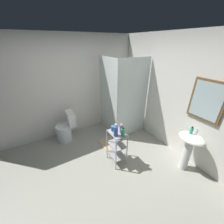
% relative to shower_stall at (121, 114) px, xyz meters
% --- Properties ---
extents(ground_plane, '(4.20, 4.20, 0.02)m').
position_rel_shower_stall_xyz_m(ground_plane, '(1.20, -1.23, -0.47)').
color(ground_plane, gray).
extents(wall_back, '(4.20, 0.14, 2.50)m').
position_rel_shower_stall_xyz_m(wall_back, '(1.20, 0.62, 0.79)').
color(wall_back, white).
rests_on(wall_back, ground_plane).
extents(wall_left, '(0.10, 4.20, 2.50)m').
position_rel_shower_stall_xyz_m(wall_left, '(-0.65, -1.23, 0.79)').
color(wall_left, white).
rests_on(wall_left, ground_plane).
extents(shower_stall, '(0.92, 0.92, 2.00)m').
position_rel_shower_stall_xyz_m(shower_stall, '(0.00, 0.00, 0.00)').
color(shower_stall, white).
rests_on(shower_stall, ground_plane).
extents(pedestal_sink, '(0.46, 0.37, 0.81)m').
position_rel_shower_stall_xyz_m(pedestal_sink, '(1.84, 0.29, 0.12)').
color(pedestal_sink, white).
rests_on(pedestal_sink, ground_plane).
extents(sink_faucet, '(0.03, 0.03, 0.10)m').
position_rel_shower_stall_xyz_m(sink_faucet, '(1.84, 0.41, 0.40)').
color(sink_faucet, silver).
rests_on(sink_faucet, pedestal_sink).
extents(toilet, '(0.37, 0.49, 0.76)m').
position_rel_shower_stall_xyz_m(toilet, '(-0.28, -1.50, -0.15)').
color(toilet, white).
rests_on(toilet, ground_plane).
extents(storage_cart, '(0.38, 0.28, 0.74)m').
position_rel_shower_stall_xyz_m(storage_cart, '(1.01, -0.77, -0.03)').
color(storage_cart, silver).
rests_on(storage_cart, ground_plane).
extents(hand_soap_bottle, '(0.05, 0.05, 0.15)m').
position_rel_shower_stall_xyz_m(hand_soap_bottle, '(1.79, 0.32, 0.41)').
color(hand_soap_bottle, '#2DBC99').
rests_on(hand_soap_bottle, pedestal_sink).
extents(conditioner_bottle_purple, '(0.06, 0.06, 0.19)m').
position_rel_shower_stall_xyz_m(conditioner_bottle_purple, '(1.05, -0.70, 0.36)').
color(conditioner_bottle_purple, '#7F54A2').
rests_on(conditioner_bottle_purple, storage_cart).
extents(shampoo_bottle_blue, '(0.08, 0.08, 0.25)m').
position_rel_shower_stall_xyz_m(shampoo_bottle_blue, '(1.08, -0.85, 0.39)').
color(shampoo_bottle_blue, '#3655B5').
rests_on(shampoo_bottle_blue, storage_cart).
extents(body_wash_bottle_green, '(0.07, 0.07, 0.18)m').
position_rel_shower_stall_xyz_m(body_wash_bottle_green, '(1.14, -0.73, 0.36)').
color(body_wash_bottle_green, '#339D63').
rests_on(body_wash_bottle_green, storage_cart).
extents(rinse_cup, '(0.07, 0.07, 0.11)m').
position_rel_shower_stall_xyz_m(rinse_cup, '(0.91, -0.81, 0.33)').
color(rinse_cup, '#3870B2').
rests_on(rinse_cup, storage_cart).
extents(bath_mat, '(0.60, 0.40, 0.02)m').
position_rel_shower_stall_xyz_m(bath_mat, '(0.49, -0.64, -0.45)').
color(bath_mat, tan).
rests_on(bath_mat, ground_plane).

